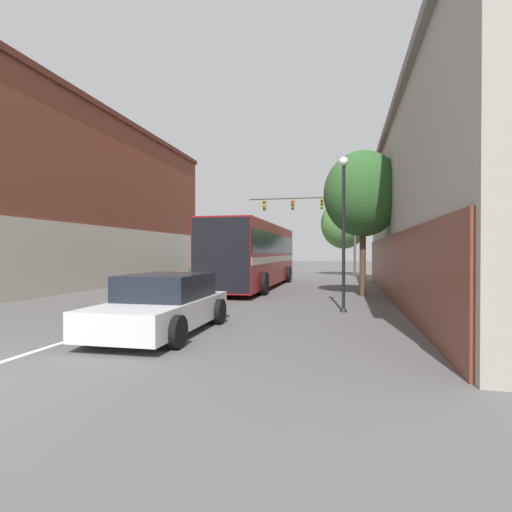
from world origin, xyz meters
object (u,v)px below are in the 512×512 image
(parked_car_left_mid, at_px, (234,265))
(street_lamp, at_px, (344,228))
(traffic_signal_gantry, at_px, (318,214))
(bus, at_px, (255,253))
(street_tree_far, at_px, (344,224))
(street_tree_near, at_px, (363,194))
(parked_car_left_near, at_px, (208,269))
(hatchback_foreground, at_px, (164,305))

(parked_car_left_mid, height_order, street_lamp, street_lamp)
(parked_car_left_mid, height_order, traffic_signal_gantry, traffic_signal_gantry)
(bus, bearing_deg, street_tree_far, -20.77)
(parked_car_left_mid, height_order, street_tree_near, street_tree_near)
(parked_car_left_near, bearing_deg, parked_car_left_mid, -3.09)
(street_tree_far, bearing_deg, hatchback_foreground, -99.52)
(hatchback_foreground, xyz_separation_m, traffic_signal_gantry, (2.08, 22.72, 4.16))
(hatchback_foreground, relative_size, street_tree_far, 0.71)
(hatchback_foreground, xyz_separation_m, parked_car_left_mid, (-5.83, 26.75, 0.02))
(parked_car_left_mid, bearing_deg, bus, -157.84)
(parked_car_left_near, bearing_deg, street_lamp, -152.46)
(bus, distance_m, street_tree_near, 6.75)
(street_tree_far, bearing_deg, bus, -110.80)
(street_lamp, height_order, street_tree_near, street_tree_near)
(bus, xyz_separation_m, street_lamp, (4.64, -7.94, 0.77))
(parked_car_left_near, height_order, parked_car_left_mid, parked_car_left_mid)
(hatchback_foreground, height_order, street_lamp, street_lamp)
(bus, relative_size, street_lamp, 2.50)
(hatchback_foreground, distance_m, street_tree_near, 10.80)
(parked_car_left_mid, xyz_separation_m, traffic_signal_gantry, (7.90, -4.03, 4.14))
(hatchback_foreground, xyz_separation_m, street_tree_near, (4.88, 8.90, 3.69))
(parked_car_left_near, xyz_separation_m, traffic_signal_gantry, (7.48, 4.25, 4.16))
(bus, xyz_separation_m, parked_car_left_near, (-4.87, 6.41, -1.20))
(traffic_signal_gantry, bearing_deg, street_tree_far, 35.92)
(street_tree_far, bearing_deg, parked_car_left_near, -149.00)
(traffic_signal_gantry, xyz_separation_m, street_tree_near, (2.80, -13.82, -0.46))
(parked_car_left_mid, relative_size, street_lamp, 0.88)
(bus, height_order, parked_car_left_near, bus)
(street_lamp, height_order, street_tree_far, street_tree_far)
(hatchback_foreground, xyz_separation_m, parked_car_left_near, (-5.41, 18.47, -0.00))
(hatchback_foreground, bearing_deg, bus, 2.13)
(street_tree_far, bearing_deg, street_tree_near, -86.90)
(street_tree_near, bearing_deg, parked_car_left_mid, 120.95)
(traffic_signal_gantry, height_order, street_lamp, traffic_signal_gantry)
(street_tree_near, bearing_deg, parked_car_left_near, 137.06)
(street_tree_near, relative_size, street_tree_far, 1.00)
(traffic_signal_gantry, bearing_deg, street_tree_near, -78.55)
(traffic_signal_gantry, height_order, street_tree_far, traffic_signal_gantry)
(bus, height_order, traffic_signal_gantry, traffic_signal_gantry)
(traffic_signal_gantry, relative_size, street_tree_far, 1.36)
(hatchback_foreground, xyz_separation_m, street_tree_far, (4.05, 24.15, 3.50))
(bus, xyz_separation_m, hatchback_foreground, (0.54, -12.07, -1.20))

